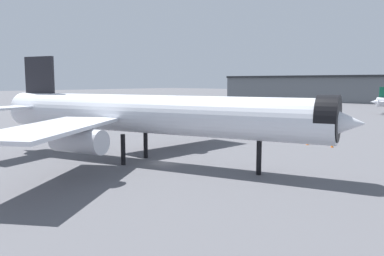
% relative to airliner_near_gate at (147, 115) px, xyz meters
% --- Properties ---
extents(ground, '(900.00, 900.00, 0.00)m').
position_rel_airliner_near_gate_xyz_m(ground, '(2.29, 1.22, -7.00)').
color(ground, '#56565B').
extents(airliner_near_gate, '(57.21, 51.16, 15.88)m').
position_rel_airliner_near_gate_xyz_m(airliner_near_gate, '(0.00, 0.00, 0.00)').
color(airliner_near_gate, silver).
rests_on(airliner_near_gate, ground).
extents(baggage_tug_wing, '(3.46, 3.36, 1.85)m').
position_rel_airliner_near_gate_xyz_m(baggage_tug_wing, '(-20.58, 26.99, -6.02)').
color(baggage_tug_wing, black).
rests_on(baggage_tug_wing, ground).
extents(traffic_cone_near_nose, '(0.55, 0.55, 0.68)m').
position_rel_airliner_near_gate_xyz_m(traffic_cone_near_nose, '(14.75, 30.96, -6.65)').
color(traffic_cone_near_nose, '#F2600C').
rests_on(traffic_cone_near_nose, ground).
extents(traffic_cone_wingtip, '(0.57, 0.57, 0.72)m').
position_rel_airliner_near_gate_xyz_m(traffic_cone_wingtip, '(10.20, 30.68, -6.64)').
color(traffic_cone_wingtip, '#F2600C').
rests_on(traffic_cone_wingtip, ground).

